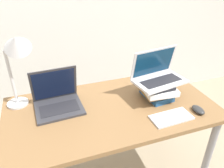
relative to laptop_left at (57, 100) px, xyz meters
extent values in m
cube|color=brown|center=(0.34, -0.13, -0.07)|extent=(1.40, 0.73, 0.03)
cylinder|color=gray|center=(0.98, -0.43, -0.45)|extent=(0.05, 0.05, 0.73)
cylinder|color=gray|center=(-0.30, 0.18, -0.45)|extent=(0.05, 0.05, 0.73)
cylinder|color=gray|center=(0.98, 0.18, -0.45)|extent=(0.05, 0.05, 0.73)
cube|color=#333338|center=(0.00, -0.03, -0.04)|extent=(0.32, 0.27, 0.02)
cube|color=#232328|center=(0.00, -0.05, -0.04)|extent=(0.26, 0.15, 0.00)
cube|color=#333338|center=(0.00, 0.06, 0.09)|extent=(0.31, 0.09, 0.25)
cube|color=#0F1938|center=(0.00, 0.06, 0.09)|extent=(0.28, 0.07, 0.22)
cube|color=#235693|center=(0.69, -0.11, -0.03)|extent=(0.18, 0.23, 0.04)
cube|color=olive|center=(0.69, -0.11, 0.00)|extent=(0.22, 0.22, 0.03)
cube|color=white|center=(0.68, -0.12, 0.03)|extent=(0.24, 0.28, 0.04)
cube|color=black|center=(0.68, -0.11, 0.06)|extent=(0.16, 0.23, 0.02)
cube|color=silver|center=(0.69, -0.12, 0.08)|extent=(0.38, 0.26, 0.02)
cube|color=#232328|center=(0.70, -0.14, 0.09)|extent=(0.30, 0.15, 0.00)
cube|color=silver|center=(0.68, -0.04, 0.19)|extent=(0.35, 0.10, 0.21)
cube|color=#0A2D4C|center=(0.68, -0.04, 0.19)|extent=(0.32, 0.09, 0.18)
cube|color=silver|center=(0.65, -0.36, -0.05)|extent=(0.27, 0.14, 0.01)
cube|color=silver|center=(0.65, -0.36, -0.04)|extent=(0.24, 0.11, 0.00)
ellipsoid|color=#2D2D2D|center=(0.85, -0.36, -0.04)|extent=(0.06, 0.10, 0.03)
cylinder|color=silver|center=(-0.26, 0.12, -0.05)|extent=(0.14, 0.14, 0.01)
cylinder|color=silver|center=(-0.26, 0.12, 0.15)|extent=(0.02, 0.02, 0.38)
cone|color=silver|center=(-0.18, 0.08, 0.39)|extent=(0.16, 0.19, 0.17)
camera|label=1|loc=(-0.06, -1.26, 0.81)|focal=35.00mm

